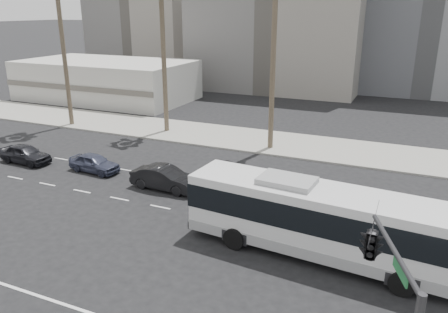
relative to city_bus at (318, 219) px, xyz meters
The scene contains 10 objects.
ground 4.56m from the city_bus, 157.88° to the left, with size 700.00×700.00×0.00m, color black.
sidewalk_north 17.57m from the city_bus, 102.62° to the left, with size 120.00×7.00×0.15m, color gray.
commercial_low 43.62m from the city_bus, 140.84° to the left, with size 22.00×12.16×5.00m.
midrise_beige_west 49.67m from the city_bus, 108.77° to the left, with size 24.00×18.00×18.00m, color slate.
midrise_beige_far 66.61m from the city_bus, 129.05° to the left, with size 18.00×16.00×15.00m, color slate.
city_bus is the anchor object (origin of this frame).
car_a 11.83m from the city_bus, 159.34° to the left, with size 4.68×1.63×1.54m, color black.
car_b 18.17m from the city_bus, 164.38° to the left, with size 4.00×1.61×1.36m, color #34384C.
car_c 24.08m from the city_bus, 169.69° to the left, with size 4.30×1.73×1.47m, color black.
traffic_signal 9.51m from the city_bus, 70.13° to the right, with size 2.95×4.09×6.40m.
Camera 1 is at (7.25, -20.55, 11.45)m, focal length 35.13 mm.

